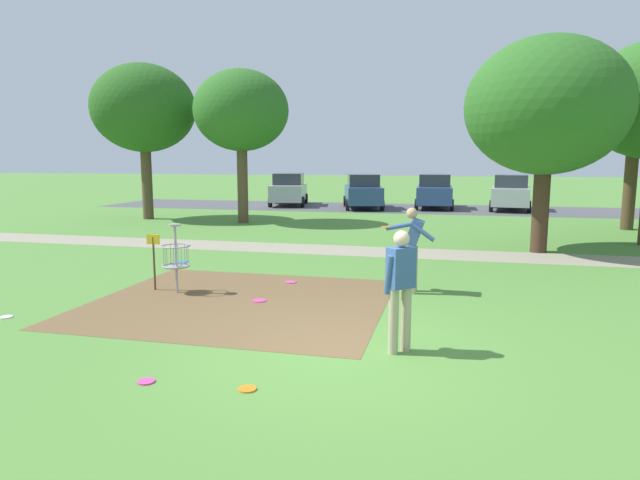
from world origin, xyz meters
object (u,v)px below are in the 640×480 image
Objects in this scene: tree_mid_center at (144,109)px; parked_car_center_left at (363,191)px; player_foreground_watching at (400,284)px; parked_car_rightmost at (511,192)px; frisbee_far_right at (6,317)px; parked_car_leftmost at (289,189)px; frisbee_near_basket at (146,382)px; player_throwing at (413,244)px; frisbee_scattered_a at (183,262)px; tree_near_right at (637,103)px; parked_car_center_right at (434,191)px; disc_golf_basket at (173,255)px; frisbee_by_tee at (259,301)px; tree_mid_left at (547,107)px; tree_mid_right at (241,111)px; frisbee_mid_grass at (291,282)px; frisbee_far_left at (247,389)px.

parked_car_center_left is at bearing 41.04° from tree_mid_center.
parked_car_rightmost reaches higher than player_foreground_watching.
parked_car_leftmost is (-1.89, 22.81, 0.91)m from frisbee_far_right.
frisbee_near_basket is 25.36m from parked_car_leftmost.
parked_car_leftmost is 0.99× the size of parked_car_center_left.
player_throwing is 0.25× the size of tree_mid_center.
parked_car_center_left is (2.59, 21.83, 0.91)m from frisbee_far_right.
frisbee_scattered_a is at bearing -54.80° from tree_mid_center.
frisbee_near_basket and frisbee_scattered_a have the same top height.
parked_car_center_right is at bearing 134.89° from tree_near_right.
disc_golf_basket is 2.05m from frisbee_by_tee.
tree_mid_right reaches higher than tree_mid_left.
player_throwing is 6.87× the size of frisbee_mid_grass.
frisbee_scattered_a is 12.12m from tree_mid_center.
player_foreground_watching is 22.90m from parked_car_center_right.
parked_car_rightmost is at bearing 65.72° from frisbee_far_right.
frisbee_far_left is 0.05× the size of parked_car_center_left.
frisbee_far_left is 0.05× the size of parked_car_rightmost.
tree_mid_left reaches higher than parked_car_center_left.
tree_mid_right is 12.13m from parked_car_center_right.
frisbee_mid_grass is 0.04× the size of tree_mid_center.
tree_near_right is 19.69m from tree_mid_center.
tree_mid_left is at bearing -123.05° from tree_near_right.
player_throwing is at bearing 13.66° from disc_golf_basket.
frisbee_near_basket is at bearing -65.91° from disc_golf_basket.
frisbee_far_right is (-3.78, 1.88, 0.00)m from frisbee_near_basket.
frisbee_far_left is 25.05m from parked_car_rightmost.
frisbee_by_tee and frisbee_scattered_a have the same top height.
disc_golf_basket is 0.32× the size of parked_car_rightmost.
disc_golf_basket reaches higher than frisbee_far_right.
frisbee_mid_grass is 18.23m from parked_car_center_left.
parked_car_rightmost is at bearing 71.66° from frisbee_mid_grass.
frisbee_far_left is (1.27, 0.09, 0.00)m from frisbee_near_basket.
tree_mid_right is (-7.81, 10.63, 3.60)m from player_throwing.
parked_car_rightmost is at bearing -0.56° from parked_car_leftmost.
parked_car_center_left is (-7.16, 12.66, -3.18)m from tree_mid_left.
disc_golf_basket is at bearing -102.16° from parked_car_center_right.
frisbee_near_basket is 1.27m from frisbee_far_left.
tree_mid_center reaches higher than tree_near_right.
tree_mid_left is 16.54m from tree_mid_center.
tree_mid_right is (-15.01, -1.27, -0.09)m from tree_near_right.
frisbee_scattered_a is (-6.14, 5.44, -0.96)m from player_foreground_watching.
parked_car_leftmost is at bearing 110.43° from player_foreground_watching.
frisbee_near_basket is 0.05× the size of parked_car_rightmost.
parked_car_center_right is (8.22, -0.02, 0.00)m from parked_car_leftmost.
frisbee_by_tee is at bearing -7.95° from disc_golf_basket.
tree_near_right is at bearing 53.16° from frisbee_by_tee.
tree_near_right reaches higher than parked_car_center_left.
parked_car_center_right is at bearing 34.35° from tree_mid_center.
tree_mid_right is at bearing 95.05° from frisbee_far_right.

